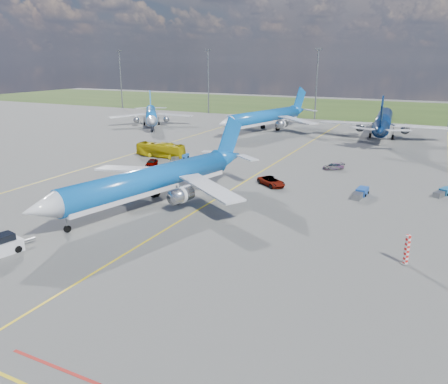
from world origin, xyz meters
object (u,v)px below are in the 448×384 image
at_px(service_car_b, 271,181).
at_px(baggage_tug_c, 181,157).
at_px(bg_jet_nnw, 264,131).
at_px(bg_jet_n, 382,137).
at_px(pushback_tug, 0,246).
at_px(warning_post, 407,250).
at_px(service_car_c, 333,166).
at_px(main_airliner, 153,205).
at_px(baggage_tug_w, 361,193).
at_px(bg_jet_nw, 152,126).
at_px(service_car_a, 152,163).
at_px(baggage_tug_e, 443,192).
at_px(apron_bus, 161,150).

xyz_separation_m(service_car_b, baggage_tug_c, (-22.90, 10.20, -0.27)).
relative_size(bg_jet_nnw, bg_jet_n, 0.95).
relative_size(pushback_tug, service_car_b, 1.16).
xyz_separation_m(warning_post, service_car_c, (-14.87, 35.25, -0.94)).
distance_m(main_airliner, service_car_b, 19.66).
bearing_deg(baggage_tug_w, service_car_b, -171.74).
bearing_deg(bg_jet_nnw, bg_jet_nw, -154.53).
bearing_deg(main_airliner, baggage_tug_w, 47.26).
distance_m(service_car_c, baggage_tug_c, 29.71).
height_order(pushback_tug, service_car_a, pushback_tug).
xyz_separation_m(baggage_tug_w, baggage_tug_c, (-36.49, 9.67, -0.04)).
bearing_deg(baggage_tug_e, bg_jet_nnw, 159.71).
bearing_deg(service_car_b, service_car_c, 11.71).
distance_m(bg_jet_nw, bg_jet_n, 65.06).
distance_m(bg_jet_nw, main_airliner, 74.63).
bearing_deg(baggage_tug_c, service_car_b, -16.35).
distance_m(apron_bus, service_car_b, 29.38).
distance_m(bg_jet_nnw, service_car_b, 55.39).
height_order(bg_jet_nnw, main_airliner, bg_jet_nnw).
height_order(warning_post, service_car_c, warning_post).
bearing_deg(pushback_tug, bg_jet_n, 87.41).
bearing_deg(service_car_a, service_car_c, 3.31).
relative_size(service_car_a, service_car_c, 1.06).
bearing_deg(service_car_c, service_car_b, -58.96).
xyz_separation_m(bg_jet_nw, service_car_a, (29.86, -42.51, 0.70)).
bearing_deg(pushback_tug, main_airliner, 89.58).
relative_size(warning_post, baggage_tug_e, 0.70).
distance_m(baggage_tug_w, baggage_tug_c, 37.75).
xyz_separation_m(warning_post, bg_jet_nnw, (-42.10, 71.50, -1.50)).
distance_m(service_car_c, baggage_tug_w, 16.23).
bearing_deg(bg_jet_nw, pushback_tug, -100.50).
height_order(warning_post, bg_jet_nw, bg_jet_nw).
bearing_deg(service_car_a, warning_post, -45.21).
distance_m(bg_jet_n, baggage_tug_c, 55.95).
bearing_deg(warning_post, main_airliner, 172.74).
bearing_deg(baggage_tug_w, main_airliner, -140.39).
bearing_deg(baggage_tug_e, baggage_tug_w, -126.99).
bearing_deg(baggage_tug_w, warning_post, -63.59).
bearing_deg(baggage_tug_w, bg_jet_n, 99.97).
height_order(bg_jet_nnw, pushback_tug, bg_jet_nnw).
xyz_separation_m(pushback_tug, service_car_a, (-8.29, 38.38, -0.11)).
bearing_deg(service_car_b, bg_jet_nnw, 56.81).
height_order(service_car_a, baggage_tug_e, service_car_a).
bearing_deg(pushback_tug, warning_post, 36.08).
bearing_deg(baggage_tug_c, baggage_tug_e, 3.10).
height_order(warning_post, bg_jet_n, bg_jet_n).
bearing_deg(pushback_tug, baggage_tug_c, 111.54).
distance_m(main_airliner, baggage_tug_e, 42.27).
bearing_deg(baggage_tug_c, pushback_tug, -74.11).
distance_m(baggage_tug_w, baggage_tug_e, 12.36).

